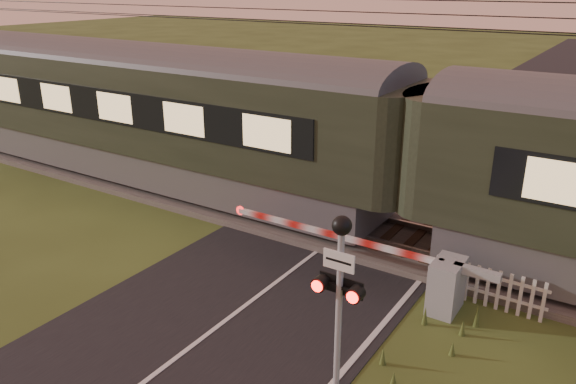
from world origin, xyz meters
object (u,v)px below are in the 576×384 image
Objects in this scene: picket_fence at (488,287)px; crossing_signal at (340,275)px; train at (419,156)px; boom_gate at (434,279)px.

crossing_signal is at bearing -109.56° from picket_fence.
train reaches higher than boom_gate.
picket_fence is (2.39, -1.89, -2.00)m from train.
boom_gate is at bearing -60.50° from train.
crossing_signal reaches higher than picket_fence.
train is at bearing 119.50° from boom_gate.
train reaches higher than crossing_signal.
crossing_signal is (-0.47, -3.42, 1.56)m from boom_gate.
train is at bearing 141.58° from picket_fence.
picket_fence is at bearing -38.42° from train.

